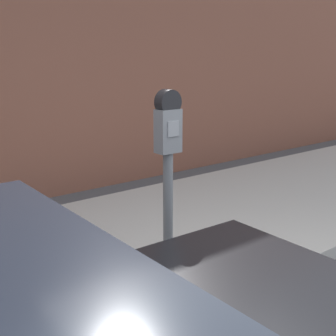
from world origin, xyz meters
TOP-DOWN VIEW (x-y plane):
  - sidewalk at (0.00, 2.20)m, footprint 24.00×2.80m
  - building_facade at (0.00, 4.49)m, footprint 24.00×0.30m
  - parking_meter at (-0.24, 1.11)m, footprint 0.18×0.12m

SIDE VIEW (x-z plane):
  - sidewalk at x=0.00m, z-range 0.00..0.14m
  - parking_meter at x=-0.24m, z-range 0.38..1.95m
  - building_facade at x=0.00m, z-range 0.00..4.84m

